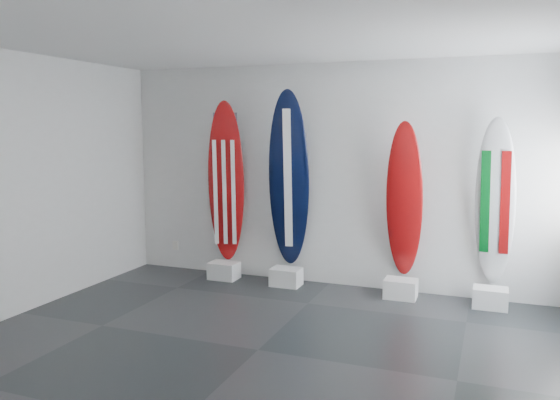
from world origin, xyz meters
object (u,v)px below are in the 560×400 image
at_px(surfboard_swiss, 404,201).
at_px(surfboard_italy, 495,203).
at_px(surfboard_usa, 226,182).
at_px(surfboard_navy, 289,180).

height_order(surfboard_swiss, surfboard_italy, surfboard_italy).
xyz_separation_m(surfboard_usa, surfboard_swiss, (2.49, 0.00, -0.14)).
distance_m(surfboard_usa, surfboard_navy, 0.95).
bearing_deg(surfboard_swiss, surfboard_navy, 178.39).
height_order(surfboard_usa, surfboard_navy, surfboard_navy).
bearing_deg(surfboard_usa, surfboard_navy, -14.47).
bearing_deg(surfboard_italy, surfboard_navy, -173.17).
xyz_separation_m(surfboard_usa, surfboard_navy, (0.95, 0.00, 0.06)).
xyz_separation_m(surfboard_navy, surfboard_italy, (2.61, 0.00, -0.18)).
bearing_deg(surfboard_italy, surfboard_usa, -173.17).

